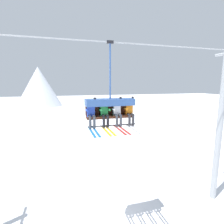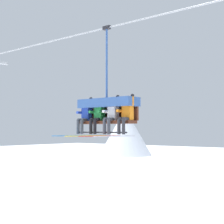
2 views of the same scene
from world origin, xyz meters
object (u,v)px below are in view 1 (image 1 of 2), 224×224
skier_orange (130,111)px  chairlift_chair (110,105)px  skier_green (105,113)px  lift_tower_far (220,125)px  skier_white (117,112)px  skier_blue (91,113)px

skier_orange → chairlift_chair: bearing=166.4°
skier_green → skier_orange: bearing=0.3°
chairlift_chair → skier_orange: chairlift_chair is taller
lift_tower_far → skier_green: 7.72m
skier_green → skier_white: (0.59, 0.01, 0.02)m
skier_white → skier_orange: size_ratio=1.00×
chairlift_chair → skier_orange: (0.88, -0.21, -0.30)m
lift_tower_far → skier_blue: 8.29m
lift_tower_far → chairlift_chair: (-7.25, -0.71, 1.63)m
lift_tower_far → skier_orange: (-6.37, -0.93, 1.33)m
skier_orange → skier_blue: bearing=180.0°
skier_blue → skier_orange: 1.76m
chairlift_chair → skier_green: 0.49m
skier_blue → chairlift_chair: bearing=13.7°
chairlift_chair → skier_orange: 0.96m
lift_tower_far → skier_white: bearing=-172.4°
skier_white → lift_tower_far: bearing=7.6°
skier_green → skier_orange: (1.18, 0.01, 0.02)m
skier_green → chairlift_chair: bearing=37.0°
lift_tower_far → chairlift_chair: 7.47m
chairlift_chair → skier_white: 0.47m
chairlift_chair → skier_blue: chairlift_chair is taller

